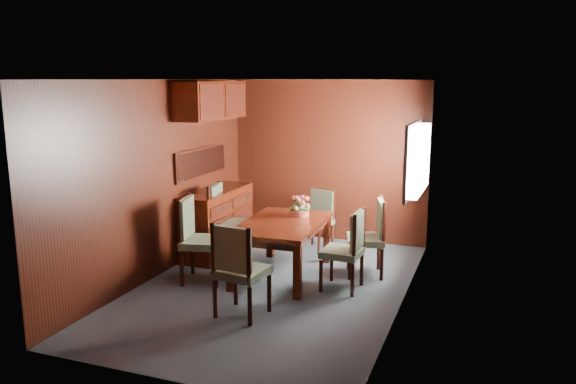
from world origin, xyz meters
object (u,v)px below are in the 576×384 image
at_px(dining_table, 282,229).
at_px(chair_head, 238,265).
at_px(sideboard, 217,221).
at_px(chair_right_near, 348,246).
at_px(flower_centerpiece, 299,206).
at_px(chair_left_near, 196,234).

distance_m(dining_table, chair_head, 1.33).
xyz_separation_m(sideboard, chair_right_near, (2.09, -0.77, 0.08)).
height_order(sideboard, dining_table, sideboard).
xyz_separation_m(chair_right_near, flower_centerpiece, (-0.79, 0.53, 0.29)).
distance_m(chair_left_near, chair_head, 1.24).
distance_m(chair_right_near, flower_centerpiece, 0.99).
xyz_separation_m(dining_table, chair_right_near, (0.88, -0.18, -0.07)).
bearing_deg(chair_left_near, flower_centerpiece, 117.63).
relative_size(chair_right_near, chair_head, 0.95).
relative_size(chair_right_near, flower_centerpiece, 3.54).
distance_m(sideboard, flower_centerpiece, 1.38).
bearing_deg(dining_table, sideboard, 151.27).
bearing_deg(chair_head, chair_left_near, 145.82).
relative_size(chair_left_near, flower_centerpiece, 3.88).
height_order(dining_table, flower_centerpiece, flower_centerpiece).
xyz_separation_m(dining_table, flower_centerpiece, (0.09, 0.36, 0.23)).
distance_m(dining_table, flower_centerpiece, 0.43).
bearing_deg(dining_table, chair_left_near, -153.00).
xyz_separation_m(dining_table, chair_head, (0.03, -1.33, -0.04)).
height_order(sideboard, chair_head, chair_head).
distance_m(chair_head, flower_centerpiece, 1.71).
height_order(chair_right_near, chair_head, chair_head).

